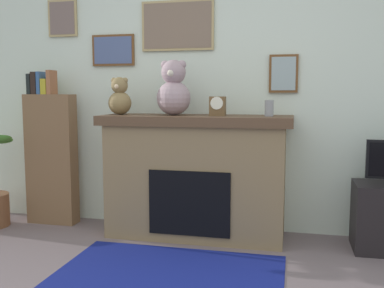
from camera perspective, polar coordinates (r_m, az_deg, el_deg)
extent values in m
cube|color=silver|center=(3.99, 3.77, 7.67)|extent=(5.20, 0.12, 2.60)
cube|color=tan|center=(4.04, -1.90, 15.11)|extent=(0.66, 0.02, 0.44)
cube|color=#796252|center=(4.03, -1.94, 15.13)|extent=(0.62, 0.00, 0.40)
cube|color=brown|center=(4.22, -10.18, 11.88)|extent=(0.41, 0.02, 0.28)
cube|color=#4B5A89|center=(4.21, -10.24, 11.89)|extent=(0.37, 0.00, 0.24)
cube|color=brown|center=(3.87, 11.79, 8.92)|extent=(0.24, 0.02, 0.32)
cube|color=#95A7AD|center=(3.86, 11.78, 8.93)|extent=(0.20, 0.00, 0.28)
cube|color=tan|center=(4.48, -16.44, 15.38)|extent=(0.29, 0.02, 0.34)
cube|color=#735E59|center=(4.47, -16.51, 15.40)|extent=(0.25, 0.00, 0.30)
cube|color=#866C4C|center=(3.78, 0.55, -4.77)|extent=(1.48, 0.52, 0.96)
cube|color=brown|center=(3.71, 0.56, 3.12)|extent=(1.60, 0.58, 0.08)
cube|color=black|center=(3.56, -0.38, -7.74)|extent=(0.67, 0.02, 0.53)
cube|color=brown|center=(4.33, -17.75, -1.91)|extent=(0.47, 0.16, 1.22)
cube|color=black|center=(4.38, -20.05, 7.31)|extent=(0.04, 0.13, 0.19)
cube|color=black|center=(4.35, -19.49, 7.45)|extent=(0.05, 0.13, 0.20)
cube|color=#32568B|center=(4.33, -18.93, 7.49)|extent=(0.04, 0.13, 0.21)
cube|color=gold|center=(4.30, -18.33, 7.09)|extent=(0.06, 0.13, 0.14)
cube|color=#9D5E3D|center=(4.27, -17.73, 7.63)|extent=(0.04, 0.13, 0.22)
cube|color=navy|center=(3.05, -3.46, -17.00)|extent=(1.54, 1.17, 0.01)
cylinder|color=gray|center=(3.60, 9.97, 4.59)|extent=(0.07, 0.07, 0.13)
cube|color=brown|center=(3.65, 3.35, 4.93)|extent=(0.13, 0.09, 0.16)
cylinder|color=white|center=(3.60, 3.22, 5.31)|extent=(0.10, 0.01, 0.10)
sphere|color=olive|center=(3.89, -9.34, 5.26)|extent=(0.20, 0.20, 0.20)
sphere|color=olive|center=(3.89, -9.38, 7.50)|extent=(0.15, 0.15, 0.15)
sphere|color=olive|center=(3.91, -10.09, 8.12)|extent=(0.05, 0.05, 0.05)
sphere|color=olive|center=(3.87, -8.69, 8.16)|extent=(0.05, 0.05, 0.05)
sphere|color=beige|center=(3.84, -9.71, 7.40)|extent=(0.04, 0.04, 0.04)
sphere|color=#A48892|center=(3.73, -2.40, 5.96)|extent=(0.29, 0.29, 0.29)
sphere|color=#A48892|center=(3.74, -2.41, 9.28)|extent=(0.21, 0.21, 0.21)
sphere|color=#A48892|center=(3.76, -3.50, 10.21)|extent=(0.07, 0.07, 0.07)
sphere|color=#A48892|center=(3.72, -1.32, 10.26)|extent=(0.07, 0.07, 0.07)
sphere|color=beige|center=(3.66, -2.76, 9.18)|extent=(0.06, 0.06, 0.06)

